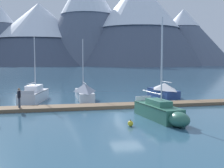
{
  "coord_description": "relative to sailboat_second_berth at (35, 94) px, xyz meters",
  "views": [
    {
      "loc": [
        -5.61,
        -22.01,
        4.56
      ],
      "look_at": [
        0.0,
        6.0,
        2.0
      ],
      "focal_mm": 46.35,
      "sensor_mm": 36.0,
      "label": 1
    }
  ],
  "objects": [
    {
      "name": "mooring_buoy_channel_marker",
      "position": [
        6.98,
        -13.31,
        -0.49
      ],
      "size": [
        0.38,
        0.38,
        0.46
      ],
      "color": "yellow",
      "rests_on": "ground"
    },
    {
      "name": "ground_plane",
      "position": [
        7.63,
        -9.74,
        -0.68
      ],
      "size": [
        700.0,
        700.0,
        0.0
      ],
      "primitive_type": "plane",
      "color": "#335B75"
    },
    {
      "name": "sailboat_mid_dock_starboard",
      "position": [
        9.71,
        -11.88,
        -0.05
      ],
      "size": [
        2.34,
        6.49,
        7.51
      ],
      "color": "#336B56",
      "rests_on": "ground"
    },
    {
      "name": "mountain_east_summit",
      "position": [
        24.6,
        166.67,
        34.3
      ],
      "size": [
        70.03,
        70.03,
        66.1
      ],
      "color": "slate",
      "rests_on": "ground"
    },
    {
      "name": "person_on_dock",
      "position": [
        -0.99,
        -5.89,
        0.58
      ],
      "size": [
        0.25,
        0.59,
        1.69
      ],
      "color": "#384256",
      "rests_on": "dock"
    },
    {
      "name": "sailboat_far_berth",
      "position": [
        14.59,
        0.61,
        0.1
      ],
      "size": [
        2.45,
        6.34,
        8.73
      ],
      "color": "navy",
      "rests_on": "ground"
    },
    {
      "name": "mountain_shoulder_ridge",
      "position": [
        -7.57,
        172.53,
        21.73
      ],
      "size": [
        93.39,
        93.39,
        41.7
      ],
      "color": "#424C60",
      "rests_on": "ground"
    },
    {
      "name": "mountain_central_massif",
      "position": [
        -33.24,
        173.93,
        19.94
      ],
      "size": [
        58.46,
        58.46,
        40.33
      ],
      "color": "slate",
      "rests_on": "ground"
    },
    {
      "name": "sailboat_second_berth",
      "position": [
        0.0,
        0.0,
        0.0
      ],
      "size": [
        3.13,
        7.16,
        6.79
      ],
      "color": "silver",
      "rests_on": "ground"
    },
    {
      "name": "sailboat_mid_dock_port",
      "position": [
        5.26,
        0.53,
        0.15
      ],
      "size": [
        1.84,
        7.44,
        6.74
      ],
      "color": "white",
      "rests_on": "ground"
    },
    {
      "name": "dock",
      "position": [
        7.63,
        -5.74,
        -0.54
      ],
      "size": [
        29.68,
        2.49,
        0.3
      ],
      "color": "brown",
      "rests_on": "ground"
    },
    {
      "name": "mountain_north_horn",
      "position": [
        88.57,
        154.02,
        18.57
      ],
      "size": [
        67.46,
        67.46,
        37.69
      ],
      "color": "slate",
      "rests_on": "ground"
    },
    {
      "name": "mountain_rear_spur",
      "position": [
        57.04,
        155.14,
        29.39
      ],
      "size": [
        90.04,
        90.04,
        56.05
      ],
      "color": "#4C566B",
      "rests_on": "ground"
    }
  ]
}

